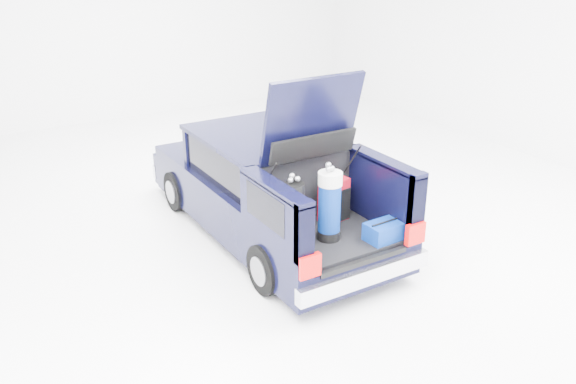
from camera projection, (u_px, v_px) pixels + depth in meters
ground at (270, 233)px, 8.75m from camera, size 14.00×14.00×0.00m
car at (266, 187)px, 8.57m from camera, size 1.87×4.65×2.47m
red_suitcase at (334, 200)px, 7.64m from camera, size 0.38×0.28×0.58m
black_golf_bag at (294, 214)px, 6.98m from camera, size 0.31×0.32×0.87m
blue_golf_bag at (329, 205)px, 7.11m from camera, size 0.33×0.33×0.96m
blue_duffel at (384, 231)px, 7.21m from camera, size 0.46×0.31×0.24m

